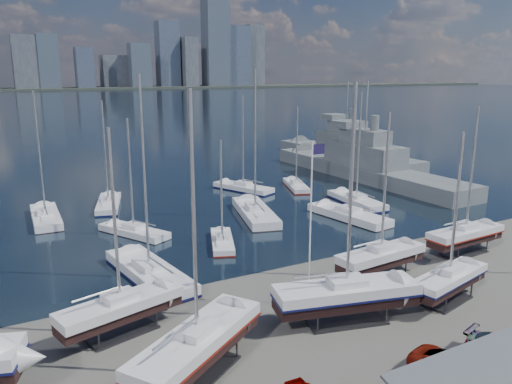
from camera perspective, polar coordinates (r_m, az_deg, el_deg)
ground at (r=38.46m, az=8.48°, el=-14.00°), size 1400.00×1400.00×0.00m
water at (r=338.07m, az=-25.46°, el=9.13°), size 1400.00×600.00×0.40m
far_shore at (r=597.54m, az=-27.18°, el=10.39°), size 1400.00×80.00×2.20m
sailboat_cradle_1 at (r=30.88m, az=-6.71°, el=-16.80°), size 10.37×8.18×16.86m
sailboat_cradle_2 at (r=36.24m, az=-15.22°, el=-12.62°), size 9.03×4.55×14.33m
sailboat_cradle_3 at (r=37.21m, az=10.30°, el=-11.41°), size 11.02×5.48×17.07m
sailboat_cradle_4 at (r=45.38m, az=14.08°, el=-7.13°), size 8.99×3.15×14.52m
sailboat_cradle_5 at (r=42.38m, az=21.22°, el=-9.24°), size 8.51×4.02×13.48m
sailboat_cradle_6 at (r=53.96m, az=22.82°, el=-4.49°), size 9.03×2.84×14.57m
sailboat_moored_2 at (r=66.14m, az=-22.88°, el=-2.82°), size 3.49×11.00×16.43m
sailboat_moored_3 at (r=45.46m, az=-12.06°, el=-9.27°), size 5.03×12.66×18.41m
sailboat_moored_4 at (r=57.39m, az=-13.79°, el=-4.52°), size 6.38×9.17×13.61m
sailboat_moored_5 at (r=70.09m, az=-16.47°, el=-1.44°), size 5.50×10.34×14.89m
sailboat_moored_6 at (r=52.80m, az=-3.88°, el=-5.74°), size 4.91×8.05×11.65m
sailboat_moored_7 at (r=62.60m, az=-0.09°, el=-2.61°), size 6.77×13.06×18.99m
sailboat_moored_8 at (r=76.63m, az=-1.47°, el=0.36°), size 6.54×10.48×15.20m
sailboat_moored_9 at (r=62.79m, az=10.51°, el=-2.80°), size 4.74×11.82×17.35m
sailboat_moored_10 at (r=70.27m, az=11.40°, el=-1.11°), size 4.02×10.91×15.96m
sailboat_moored_11 at (r=78.41m, az=4.60°, el=0.62°), size 5.45×9.26×13.38m
naval_ship_east at (r=87.85m, az=12.16°, el=2.65°), size 7.25×43.55×17.92m
naval_ship_west at (r=105.95m, az=10.11°, el=4.55°), size 8.07×38.79×17.47m
car_c at (r=32.85m, az=22.10°, el=-18.50°), size 3.90×6.06×1.55m
car_d at (r=36.14m, az=26.94°, el=-15.98°), size 3.40×5.53×1.50m
flagpole at (r=37.63m, az=6.40°, el=-2.34°), size 1.13×0.12×12.84m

